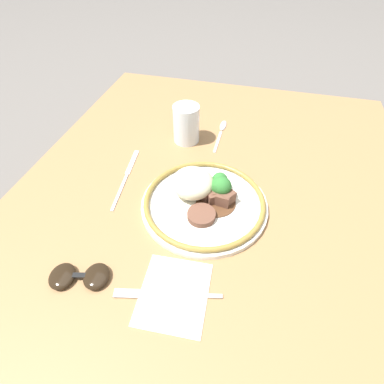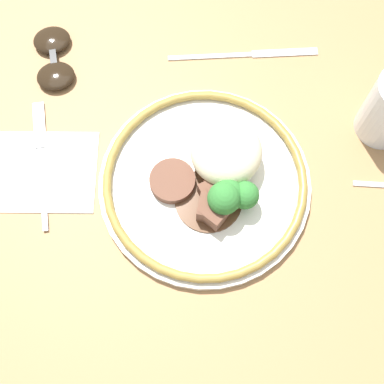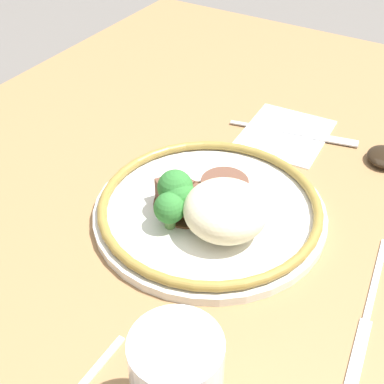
{
  "view_description": "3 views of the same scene",
  "coord_description": "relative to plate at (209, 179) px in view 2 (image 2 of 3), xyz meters",
  "views": [
    {
      "loc": [
        -0.45,
        -0.08,
        0.55
      ],
      "look_at": [
        -0.01,
        0.03,
        0.09
      ],
      "focal_mm": 28.0,
      "sensor_mm": 36.0,
      "label": 1
    },
    {
      "loc": [
        0.0,
        -0.25,
        0.72
      ],
      "look_at": [
        -0.01,
        -0.02,
        0.09
      ],
      "focal_mm": 50.0,
      "sensor_mm": 36.0,
      "label": 2
    },
    {
      "loc": [
        0.44,
        0.25,
        0.48
      ],
      "look_at": [
        0.01,
        -0.01,
        0.08
      ],
      "focal_mm": 50.0,
      "sensor_mm": 36.0,
      "label": 3
    }
  ],
  "objects": [
    {
      "name": "napkin",
      "position": [
        -0.23,
        0.0,
        -0.02
      ],
      "size": [
        0.15,
        0.13,
        0.0
      ],
      "color": "white",
      "rests_on": "dining_table"
    },
    {
      "name": "ground_plane",
      "position": [
        -0.01,
        -0.01,
        -0.06
      ],
      "size": [
        8.0,
        8.0,
        0.0
      ],
      "primitive_type": "plane",
      "color": "#5B5651"
    },
    {
      "name": "dining_table",
      "position": [
        -0.01,
        -0.01,
        -0.04
      ],
      "size": [
        1.26,
        0.95,
        0.04
      ],
      "color": "olive",
      "rests_on": "ground"
    },
    {
      "name": "fork",
      "position": [
        -0.24,
        0.03,
        -0.02
      ],
      "size": [
        0.05,
        0.19,
        0.0
      ],
      "rotation": [
        0.0,
        0.0,
        1.79
      ],
      "color": "silver",
      "rests_on": "napkin"
    },
    {
      "name": "plate",
      "position": [
        0.0,
        0.0,
        0.0
      ],
      "size": [
        0.29,
        0.29,
        0.07
      ],
      "color": "silver",
      "rests_on": "dining_table"
    },
    {
      "name": "sunglasses",
      "position": [
        -0.24,
        0.18,
        -0.01
      ],
      "size": [
        0.08,
        0.12,
        0.02
      ],
      "rotation": [
        0.0,
        0.0,
        0.25
      ],
      "color": "black",
      "rests_on": "dining_table"
    },
    {
      "name": "knife",
      "position": [
        0.04,
        0.21,
        -0.02
      ],
      "size": [
        0.23,
        0.04,
        0.0
      ],
      "rotation": [
        0.0,
        0.0,
        0.12
      ],
      "color": "silver",
      "rests_on": "dining_table"
    }
  ]
}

